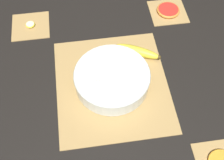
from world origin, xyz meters
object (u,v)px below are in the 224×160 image
Objects in this scene: fruit_salad_bowl at (112,78)px; whole_banana at (138,51)px; grapefruit_slice at (168,10)px; banana_coin_single at (30,25)px.

fruit_salad_bowl is 1.56× the size of whole_banana.
fruit_salad_bowl reaches higher than whole_banana.
fruit_salad_bowl reaches higher than grapefruit_slice.
whole_banana is at bearing -117.81° from banana_coin_single.
grapefruit_slice is (0.00, -0.60, 0.00)m from banana_coin_single.
fruit_salad_bowl is 0.17m from whole_banana.
grapefruit_slice is at bearing -38.87° from whole_banana.
fruit_salad_bowl is 6.94× the size of banana_coin_single.
fruit_salad_bowl reaches higher than banana_coin_single.
whole_banana is 4.46× the size of banana_coin_single.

